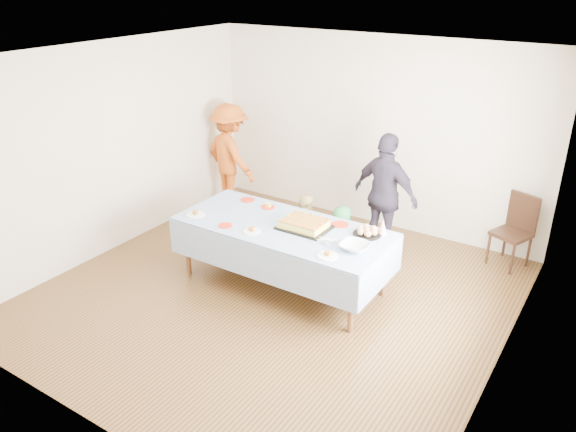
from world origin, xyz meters
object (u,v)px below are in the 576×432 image
birthday_cake (304,224)px  dining_chair (516,227)px  party_table (283,230)px  adult_left (230,156)px

birthday_cake → dining_chair: size_ratio=0.60×
party_table → dining_chair: (2.17, 2.03, -0.21)m
party_table → birthday_cake: bearing=16.8°
dining_chair → birthday_cake: bearing=-113.2°
dining_chair → party_table: bearing=-115.6°
birthday_cake → adult_left: adult_left is taller
birthday_cake → adult_left: bearing=145.9°
dining_chair → adult_left: size_ratio=0.57×
dining_chair → adult_left: bearing=-153.3°
birthday_cake → party_table: bearing=-163.2°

